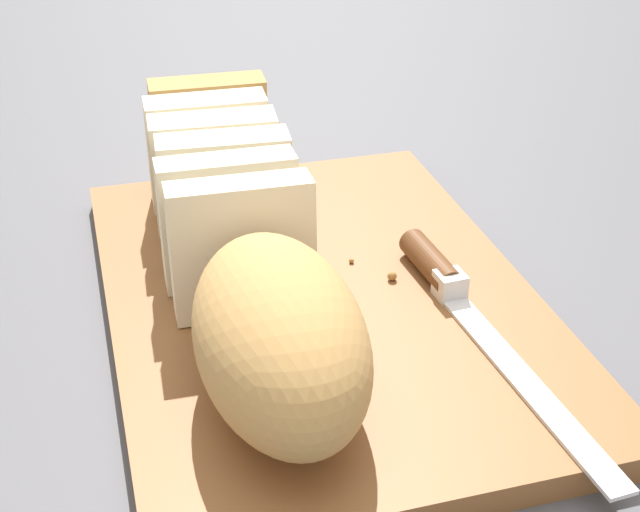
{
  "coord_description": "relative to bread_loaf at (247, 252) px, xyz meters",
  "views": [
    {
      "loc": [
        -0.55,
        0.15,
        0.38
      ],
      "look_at": [
        0.0,
        0.0,
        0.05
      ],
      "focal_mm": 51.51,
      "sensor_mm": 36.0,
      "label": 1
    }
  ],
  "objects": [
    {
      "name": "bread_loaf",
      "position": [
        0.0,
        0.0,
        0.0
      ],
      "size": [
        0.44,
        0.12,
        0.1
      ],
      "rotation": [
        0.0,
        0.0,
        -0.03
      ],
      "color": "tan",
      "rests_on": "cutting_board"
    },
    {
      "name": "crumb_near_knife",
      "position": [
        0.04,
        -0.09,
        -0.05
      ],
      "size": [
        0.0,
        0.0,
        0.0
      ],
      "primitive_type": "sphere",
      "color": "#A8753D",
      "rests_on": "cutting_board"
    },
    {
      "name": "crumb_stray_left",
      "position": [
        0.01,
        -0.11,
        -0.05
      ],
      "size": [
        0.01,
        0.01,
        0.01
      ],
      "primitive_type": "sphere",
      "color": "#A8753D",
      "rests_on": "cutting_board"
    },
    {
      "name": "ground_plane",
      "position": [
        0.01,
        -0.06,
        -0.07
      ],
      "size": [
        3.0,
        3.0,
        0.0
      ],
      "primitive_type": "plane",
      "color": "#4C4C51"
    },
    {
      "name": "bread_knife",
      "position": [
        -0.02,
        -0.14,
        -0.04
      ],
      "size": [
        0.28,
        0.04,
        0.02
      ],
      "rotation": [
        0.0,
        0.0,
        3.2
      ],
      "color": "silver",
      "rests_on": "cutting_board"
    },
    {
      "name": "crumb_near_loaf",
      "position": [
        -0.02,
        -0.02,
        -0.05
      ],
      "size": [
        0.01,
        0.01,
        0.01
      ],
      "primitive_type": "sphere",
      "color": "#A8753D",
      "rests_on": "cutting_board"
    },
    {
      "name": "cutting_board",
      "position": [
        0.01,
        -0.06,
        -0.06
      ],
      "size": [
        0.45,
        0.31,
        0.02
      ],
      "primitive_type": "cube",
      "rotation": [
        0.0,
        0.0,
        0.0
      ],
      "color": "brown",
      "rests_on": "ground_plane"
    }
  ]
}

